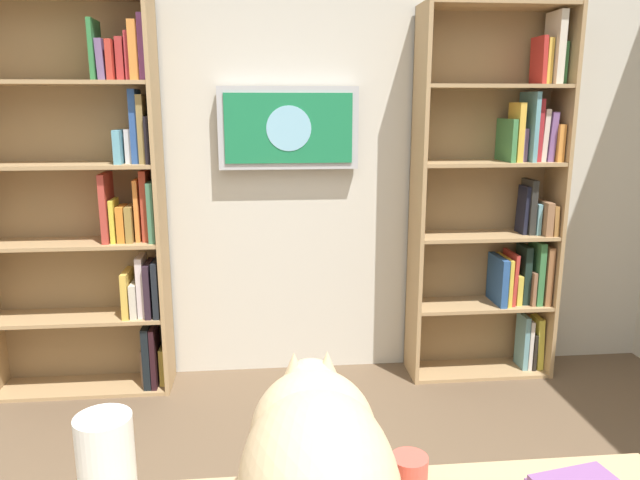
{
  "coord_description": "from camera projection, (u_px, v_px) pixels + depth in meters",
  "views": [
    {
      "loc": [
        0.12,
        1.14,
        1.55
      ],
      "look_at": [
        -0.1,
        -1.17,
        1.02
      ],
      "focal_mm": 33.59,
      "sensor_mm": 36.0,
      "label": 1
    }
  ],
  "objects": [
    {
      "name": "bookshelf_right",
      "position": [
        94.0,
        205.0,
        3.14
      ],
      "size": [
        0.95,
        0.28,
        2.07
      ],
      "color": "tan",
      "rests_on": "ground"
    },
    {
      "name": "wall_mounted_tv",
      "position": [
        289.0,
        128.0,
        3.23
      ],
      "size": [
        0.76,
        0.07,
        0.44
      ],
      "color": "#B7B7BC"
    },
    {
      "name": "cat",
      "position": [
        317.0,
        472.0,
        1.08
      ],
      "size": [
        0.29,
        0.62,
        0.35
      ],
      "color": "#D1B284",
      "rests_on": "desk"
    },
    {
      "name": "paper_towel_roll",
      "position": [
        107.0,
        473.0,
        1.17
      ],
      "size": [
        0.11,
        0.11,
        0.24
      ],
      "primitive_type": "cylinder",
      "color": "white",
      "rests_on": "desk"
    },
    {
      "name": "coffee_mug",
      "position": [
        409.0,
        477.0,
        1.28
      ],
      "size": [
        0.08,
        0.08,
        0.1
      ],
      "primitive_type": "cylinder",
      "color": "#D84C3F",
      "rests_on": "desk"
    },
    {
      "name": "bookshelf_left",
      "position": [
        501.0,
        201.0,
        3.35
      ],
      "size": [
        0.81,
        0.28,
        2.05
      ],
      "color": "tan",
      "rests_on": "ground"
    },
    {
      "name": "wall_back",
      "position": [
        283.0,
        140.0,
        3.32
      ],
      "size": [
        4.52,
        0.06,
        2.7
      ],
      "primitive_type": "cube",
      "color": "beige",
      "rests_on": "ground"
    }
  ]
}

